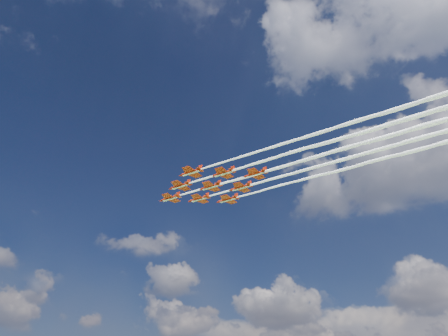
# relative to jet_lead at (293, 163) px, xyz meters

# --- Properties ---
(jet_lead) EXTENTS (113.69, 17.47, 2.59)m
(jet_lead) POSITION_rel_jet_lead_xyz_m (0.00, 0.00, 0.00)
(jet_lead) COLOR #B4200A
(jet_row2_port) EXTENTS (113.69, 17.47, 2.59)m
(jet_row2_port) POSITION_rel_jet_lead_xyz_m (10.38, -5.45, 0.00)
(jet_row2_port) COLOR #B4200A
(jet_row2_starb) EXTENTS (113.69, 17.47, 2.59)m
(jet_row2_starb) POSITION_rel_jet_lead_xyz_m (8.92, 7.62, 0.00)
(jet_row2_starb) COLOR #B4200A
(jet_row3_port) EXTENTS (113.69, 17.47, 2.59)m
(jet_row3_port) POSITION_rel_jet_lead_xyz_m (20.77, -10.90, 0.00)
(jet_row3_port) COLOR #B4200A
(jet_row3_centre) EXTENTS (113.69, 17.47, 2.59)m
(jet_row3_centre) POSITION_rel_jet_lead_xyz_m (19.30, 2.17, 0.00)
(jet_row3_centre) COLOR #B4200A
(jet_row3_starb) EXTENTS (113.69, 17.47, 2.59)m
(jet_row3_starb) POSITION_rel_jet_lead_xyz_m (17.83, 15.24, 0.00)
(jet_row3_starb) COLOR #B4200A
(jet_row4_port) EXTENTS (113.69, 17.47, 2.59)m
(jet_row4_port) POSITION_rel_jet_lead_xyz_m (29.68, -3.28, 0.00)
(jet_row4_port) COLOR #B4200A
(jet_row4_starb) EXTENTS (113.69, 17.47, 2.59)m
(jet_row4_starb) POSITION_rel_jet_lead_xyz_m (28.21, 9.79, 0.00)
(jet_row4_starb) COLOR #B4200A
(jet_tail) EXTENTS (113.69, 17.47, 2.59)m
(jet_tail) POSITION_rel_jet_lead_xyz_m (38.60, 4.34, 0.00)
(jet_tail) COLOR #B4200A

